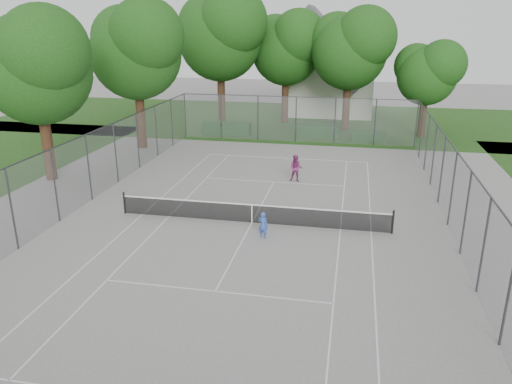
% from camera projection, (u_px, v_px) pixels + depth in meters
% --- Properties ---
extents(ground, '(120.00, 120.00, 0.00)m').
position_uv_depth(ground, '(252.00, 223.00, 23.44)').
color(ground, slate).
rests_on(ground, ground).
extents(grass_far, '(60.00, 20.00, 0.00)m').
position_uv_depth(grass_far, '(307.00, 120.00, 47.56)').
color(grass_far, '#1D4112').
rests_on(grass_far, ground).
extents(court_markings, '(11.03, 23.83, 0.01)m').
position_uv_depth(court_markings, '(252.00, 223.00, 23.44)').
color(court_markings, silver).
rests_on(court_markings, ground).
extents(tennis_net, '(12.87, 0.10, 1.10)m').
position_uv_depth(tennis_net, '(252.00, 213.00, 23.28)').
color(tennis_net, black).
rests_on(tennis_net, ground).
extents(perimeter_fence, '(18.08, 34.08, 3.52)m').
position_uv_depth(perimeter_fence, '(252.00, 186.00, 22.85)').
color(perimeter_fence, '#38383D').
rests_on(perimeter_fence, ground).
extents(tree_far_left, '(8.22, 7.50, 11.81)m').
position_uv_depth(tree_far_left, '(221.00, 32.00, 42.40)').
color(tree_far_left, '#331E12').
rests_on(tree_far_left, ground).
extents(tree_far_midleft, '(7.01, 6.40, 10.08)m').
position_uv_depth(tree_far_midleft, '(287.00, 45.00, 44.50)').
color(tree_far_midleft, '#331E12').
rests_on(tree_far_midleft, ground).
extents(tree_far_midright, '(7.13, 6.51, 10.25)m').
position_uv_depth(tree_far_midright, '(351.00, 46.00, 41.06)').
color(tree_far_midright, '#331E12').
rests_on(tree_far_midright, ground).
extents(tree_far_right, '(5.36, 4.90, 7.71)m').
position_uv_depth(tree_far_right, '(428.00, 71.00, 39.10)').
color(tree_far_right, '#331E12').
rests_on(tree_far_right, ground).
extents(tree_side_back, '(7.40, 6.75, 10.63)m').
position_uv_depth(tree_side_back, '(136.00, 46.00, 35.03)').
color(tree_side_back, '#331E12').
rests_on(tree_side_back, ground).
extents(tree_side_front, '(6.92, 6.32, 9.94)m').
position_uv_depth(tree_side_front, '(37.00, 62.00, 27.67)').
color(tree_side_front, '#331E12').
rests_on(tree_side_front, ground).
extents(hedge_left, '(3.98, 1.19, 0.99)m').
position_uv_depth(hedge_left, '(227.00, 128.00, 41.69)').
color(hedge_left, '#143E14').
rests_on(hedge_left, ground).
extents(hedge_mid, '(3.20, 0.91, 1.00)m').
position_uv_depth(hedge_mid, '(317.00, 132.00, 40.35)').
color(hedge_mid, '#143E14').
rests_on(hedge_mid, ground).
extents(hedge_right, '(2.59, 0.95, 0.78)m').
position_uv_depth(hedge_right, '(369.00, 136.00, 39.18)').
color(hedge_right, '#143E14').
rests_on(hedge_right, ground).
extents(house, '(8.39, 6.50, 10.44)m').
position_uv_depth(house, '(331.00, 72.00, 49.70)').
color(house, beige).
rests_on(house, ground).
extents(girl_player, '(0.50, 0.39, 1.20)m').
position_uv_depth(girl_player, '(263.00, 225.00, 21.66)').
color(girl_player, '#3154B8').
rests_on(girl_player, ground).
extents(woman_player, '(0.82, 0.66, 1.60)m').
position_uv_depth(woman_player, '(296.00, 168.00, 29.24)').
color(woman_player, '#832B65').
rests_on(woman_player, ground).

